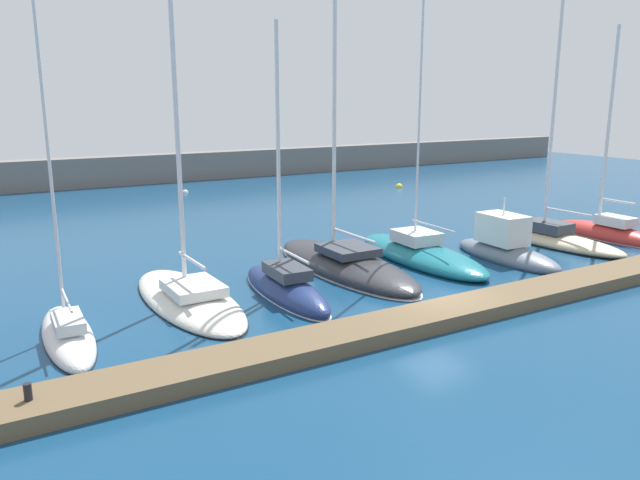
% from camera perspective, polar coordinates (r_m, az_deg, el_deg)
% --- Properties ---
extents(ground_plane, '(120.00, 120.00, 0.00)m').
position_cam_1_polar(ground_plane, '(23.95, 10.76, -6.13)').
color(ground_plane, navy).
extents(dock_pier, '(39.19, 1.90, 0.50)m').
position_cam_1_polar(dock_pier, '(23.02, 12.80, -6.37)').
color(dock_pier, brown).
rests_on(dock_pier, ground_plane).
extents(breakwater_seawall, '(108.00, 2.00, 2.61)m').
position_cam_1_polar(breakwater_seawall, '(59.68, -15.84, 6.35)').
color(breakwater_seawall, slate).
rests_on(breakwater_seawall, ground_plane).
extents(sailboat_white_second, '(1.79, 6.20, 13.02)m').
position_cam_1_polar(sailboat_white_second, '(22.03, -22.28, -8.07)').
color(sailboat_white_second, white).
rests_on(sailboat_white_second, ground_plane).
extents(sailboat_ivory_third, '(3.12, 9.11, 19.24)m').
position_cam_1_polar(sailboat_ivory_third, '(24.51, -12.09, -4.98)').
color(sailboat_ivory_third, silver).
rests_on(sailboat_ivory_third, ground_plane).
extents(sailboat_navy_fourth, '(2.18, 7.07, 11.02)m').
position_cam_1_polar(sailboat_navy_fourth, '(24.85, -3.19, -4.43)').
color(sailboat_navy_fourth, navy).
rests_on(sailboat_navy_fourth, ground_plane).
extents(sailboat_charcoal_fifth, '(3.30, 10.52, 16.21)m').
position_cam_1_polar(sailboat_charcoal_fifth, '(28.41, 2.28, -2.13)').
color(sailboat_charcoal_fifth, '#2D2D33').
rests_on(sailboat_charcoal_fifth, ground_plane).
extents(sailboat_teal_sixth, '(3.56, 9.44, 17.74)m').
position_cam_1_polar(sailboat_teal_sixth, '(30.51, 9.26, -1.19)').
color(sailboat_teal_sixth, '#19707F').
rests_on(sailboat_teal_sixth, ground_plane).
extents(motorboat_slate_seventh, '(2.57, 6.66, 3.42)m').
position_cam_1_polar(motorboat_slate_seventh, '(31.66, 16.75, -0.73)').
color(motorboat_slate_seventh, slate).
rests_on(motorboat_slate_seventh, ground_plane).
extents(sailboat_sand_eighth, '(2.81, 8.67, 15.16)m').
position_cam_1_polar(sailboat_sand_eighth, '(35.78, 20.66, 0.26)').
color(sailboat_sand_eighth, beige).
rests_on(sailboat_sand_eighth, ground_plane).
extents(sailboat_red_ninth, '(2.24, 6.92, 11.98)m').
position_cam_1_polar(sailboat_red_ninth, '(38.46, 24.97, 0.68)').
color(sailboat_red_ninth, '#B72D28').
rests_on(sailboat_red_ninth, ground_plane).
extents(mooring_buoy_white, '(0.51, 0.51, 0.51)m').
position_cam_1_polar(mooring_buoy_white, '(52.84, -12.36, 4.30)').
color(mooring_buoy_white, white).
rests_on(mooring_buoy_white, ground_plane).
extents(mooring_buoy_yellow, '(0.69, 0.69, 0.69)m').
position_cam_1_polar(mooring_buoy_yellow, '(55.13, 7.32, 4.85)').
color(mooring_buoy_yellow, yellow).
rests_on(mooring_buoy_yellow, ground_plane).
extents(dock_bollard, '(0.20, 0.20, 0.44)m').
position_cam_1_polar(dock_bollard, '(17.17, -25.41, -12.57)').
color(dock_bollard, black).
rests_on(dock_bollard, dock_pier).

